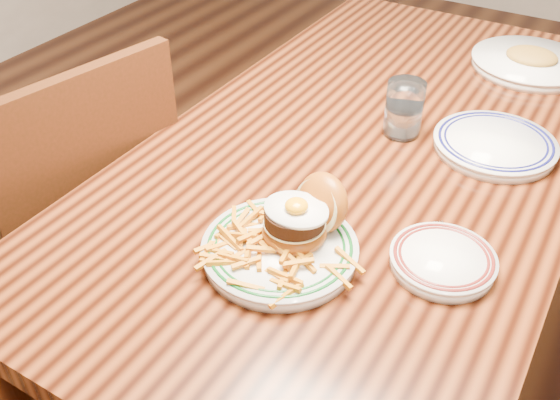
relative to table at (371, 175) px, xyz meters
The scene contains 8 objects.
floor 0.66m from the table, ahead, with size 6.00×6.00×0.00m, color black.
table is the anchor object (origin of this frame).
chair_left 0.70m from the table, 150.35° to the right, with size 0.52×0.52×0.94m.
main_plate 0.42m from the table, 87.53° to the right, with size 0.26×0.28×0.13m.
side_plate 0.40m from the table, 49.70° to the right, with size 0.17×0.17×0.03m.
rear_plate 0.27m from the table, 22.84° to the left, with size 0.25×0.25×0.03m.
water_glass 0.16m from the table, 59.95° to the left, with size 0.08×0.08×0.12m.
far_plate 0.58m from the table, 69.53° to the left, with size 0.30×0.30×0.05m.
Camera 1 is at (0.41, -1.08, 1.46)m, focal length 40.00 mm.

